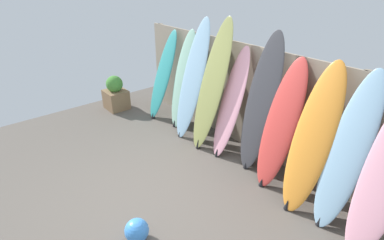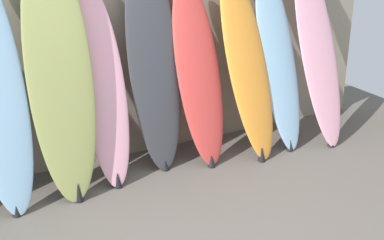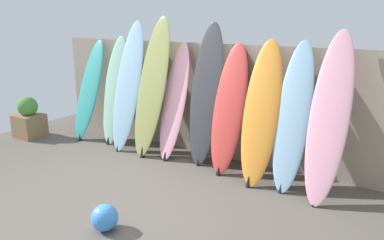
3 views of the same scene
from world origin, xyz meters
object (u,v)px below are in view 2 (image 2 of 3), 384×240
object	(u,v)px
surfboard_olive_3	(60,75)
surfboard_orange_7	(247,64)
surfboard_charcoal_5	(154,63)
surfboard_skyblue_8	(278,59)
surfboard_pink_9	(318,49)
surfboard_pink_4	(103,89)
surfboard_red_6	(198,73)

from	to	relation	value
surfboard_olive_3	surfboard_orange_7	distance (m)	1.90
surfboard_charcoal_5	surfboard_orange_7	xyz separation A→B (m)	(0.96, -0.16, -0.10)
surfboard_orange_7	surfboard_skyblue_8	xyz separation A→B (m)	(0.42, 0.04, -0.01)
surfboard_charcoal_5	surfboard_skyblue_8	xyz separation A→B (m)	(1.38, -0.12, -0.11)
surfboard_charcoal_5	surfboard_pink_9	world-z (taller)	surfboard_charcoal_5
surfboard_pink_4	surfboard_charcoal_5	distance (m)	0.57
surfboard_pink_9	surfboard_skyblue_8	bearing A→B (deg)	170.49
surfboard_red_6	surfboard_pink_9	xyz separation A→B (m)	(1.40, -0.11, 0.10)
surfboard_olive_3	surfboard_pink_4	world-z (taller)	surfboard_olive_3
surfboard_red_6	surfboard_orange_7	size ratio (longest dim) A/B	0.96
surfboard_orange_7	surfboard_pink_9	distance (m)	0.88
surfboard_olive_3	surfboard_skyblue_8	bearing A→B (deg)	0.17
surfboard_pink_4	surfboard_skyblue_8	world-z (taller)	surfboard_skyblue_8
surfboard_red_6	surfboard_skyblue_8	xyz separation A→B (m)	(0.94, -0.03, 0.02)
surfboard_pink_4	surfboard_charcoal_5	xyz separation A→B (m)	(0.54, 0.07, 0.16)
surfboard_orange_7	surfboard_skyblue_8	size ratio (longest dim) A/B	1.01
surfboard_olive_3	surfboard_orange_7	size ratio (longest dim) A/B	1.15
surfboard_red_6	surfboard_skyblue_8	world-z (taller)	surfboard_skyblue_8
surfboard_orange_7	surfboard_skyblue_8	bearing A→B (deg)	5.77
surfboard_olive_3	surfboard_pink_9	world-z (taller)	surfboard_olive_3
surfboard_olive_3	surfboard_red_6	bearing A→B (deg)	1.68
surfboard_olive_3	surfboard_red_6	xyz separation A→B (m)	(1.38, 0.04, -0.18)
surfboard_red_6	surfboard_orange_7	bearing A→B (deg)	-8.28
surfboard_skyblue_8	surfboard_pink_9	bearing A→B (deg)	-9.51
surfboard_pink_4	surfboard_charcoal_5	world-z (taller)	surfboard_charcoal_5
surfboard_olive_3	surfboard_skyblue_8	world-z (taller)	surfboard_olive_3
surfboard_olive_3	surfboard_skyblue_8	distance (m)	2.32
surfboard_pink_4	surfboard_skyblue_8	bearing A→B (deg)	-1.49
surfboard_pink_4	surfboard_orange_7	distance (m)	1.51
surfboard_red_6	surfboard_skyblue_8	distance (m)	0.94
surfboard_pink_4	surfboard_charcoal_5	bearing A→B (deg)	7.28
surfboard_charcoal_5	surfboard_pink_9	bearing A→B (deg)	-6.07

